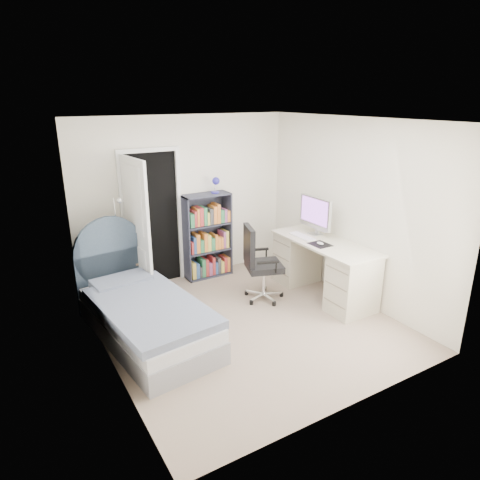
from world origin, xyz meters
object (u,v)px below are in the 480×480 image
bookcase (207,239)px  bed (143,314)px  office_chair (258,260)px  nightstand (118,270)px  floor_lamp (121,261)px  desk (323,266)px

bookcase → bed: bearing=-139.8°
bookcase → office_chair: bookcase is taller
bookcase → office_chair: size_ratio=1.46×
nightstand → office_chair: size_ratio=0.60×
bed → floor_lamp: bearing=87.0°
nightstand → floor_lamp: 0.24m
floor_lamp → bookcase: bearing=9.7°
nightstand → bookcase: 1.47m
office_chair → bed: bearing=-175.7°
bed → office_chair: bed is taller
bookcase → floor_lamp: bearing=-170.3°
desk → floor_lamp: bearing=153.9°
nightstand → floor_lamp: (0.02, -0.16, 0.19)m
office_chair → floor_lamp: bearing=151.9°
bed → bookcase: 1.97m
bookcase → desk: bearing=-53.6°
bed → office_chair: (1.70, 0.13, 0.30)m
office_chair → desk: bearing=-22.1°
floor_lamp → office_chair: floor_lamp is taller
floor_lamp → desk: floor_lamp is taller
bed → desk: bearing=-5.1°
desk → office_chair: size_ratio=1.55×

